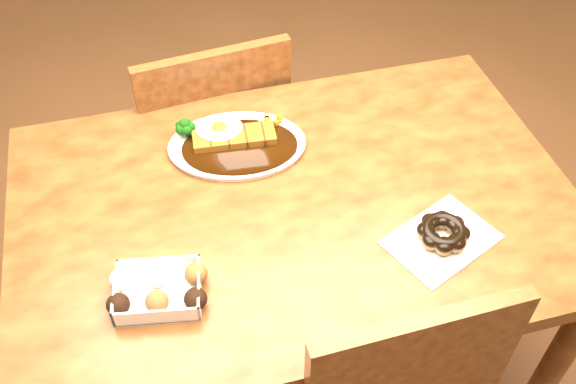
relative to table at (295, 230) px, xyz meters
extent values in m
plane|color=brown|center=(0.00, 0.00, -0.65)|extent=(6.00, 6.00, 0.00)
cube|color=#43210D|center=(0.00, 0.00, 0.08)|extent=(1.20, 0.80, 0.04)
cylinder|color=#43210D|center=(0.54, -0.34, -0.30)|extent=(0.06, 0.06, 0.71)
cylinder|color=#43210D|center=(-0.54, 0.34, -0.30)|extent=(0.06, 0.06, 0.71)
cylinder|color=#43210D|center=(0.54, 0.34, -0.30)|extent=(0.06, 0.06, 0.71)
cube|color=#43210D|center=(-0.12, 0.60, -0.22)|extent=(0.46, 0.46, 0.04)
cylinder|color=#43210D|center=(0.03, 0.79, -0.45)|extent=(0.04, 0.04, 0.41)
cylinder|color=#43210D|center=(-0.31, 0.75, -0.45)|extent=(0.04, 0.04, 0.41)
cylinder|color=#43210D|center=(0.07, 0.45, -0.45)|extent=(0.04, 0.04, 0.41)
cylinder|color=#43210D|center=(-0.27, 0.41, -0.45)|extent=(0.04, 0.04, 0.41)
cube|color=#43210D|center=(-0.10, 0.41, 0.02)|extent=(0.40, 0.07, 0.40)
cube|color=#43210D|center=(0.11, -0.41, 0.02)|extent=(0.40, 0.04, 0.40)
ellipsoid|color=white|center=(-0.09, 0.20, 0.11)|extent=(0.34, 0.27, 0.01)
ellipsoid|color=black|center=(-0.08, 0.18, 0.12)|extent=(0.29, 0.22, 0.01)
cube|color=#6B380C|center=(-0.09, 0.20, 0.13)|extent=(0.19, 0.08, 0.02)
ellipsoid|color=white|center=(-0.12, 0.23, 0.14)|extent=(0.12, 0.11, 0.01)
ellipsoid|color=#FFB214|center=(-0.12, 0.23, 0.14)|extent=(0.04, 0.04, 0.02)
cube|color=white|center=(-0.31, -0.17, 0.12)|extent=(0.18, 0.15, 0.04)
ellipsoid|color=black|center=(-0.38, -0.19, 0.12)|extent=(0.04, 0.04, 0.04)
ellipsoid|color=brown|center=(-0.32, -0.20, 0.12)|extent=(0.04, 0.04, 0.04)
ellipsoid|color=black|center=(-0.25, -0.21, 0.12)|extent=(0.04, 0.04, 0.04)
ellipsoid|color=beige|center=(-0.38, -0.13, 0.12)|extent=(0.04, 0.04, 0.04)
ellipsoid|color=beige|center=(-0.31, -0.14, 0.12)|extent=(0.04, 0.04, 0.04)
ellipsoid|color=brown|center=(-0.24, -0.16, 0.12)|extent=(0.04, 0.04, 0.04)
cube|color=silver|center=(0.26, -0.18, 0.10)|extent=(0.26, 0.22, 0.00)
torus|color=olive|center=(0.26, -0.18, 0.12)|extent=(0.14, 0.14, 0.03)
torus|color=black|center=(0.26, -0.18, 0.13)|extent=(0.12, 0.12, 0.02)
camera|label=1|loc=(-0.25, -0.89, 1.11)|focal=40.00mm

